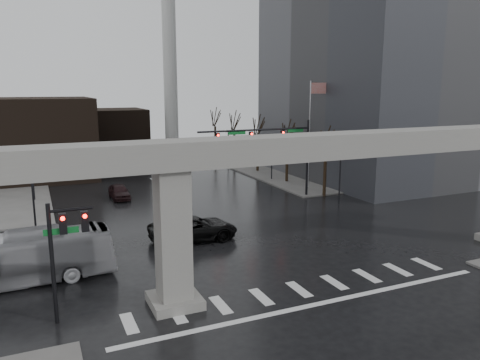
{
  "coord_description": "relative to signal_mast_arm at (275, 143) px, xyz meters",
  "views": [
    {
      "loc": [
        -13.18,
        -22.36,
        11.29
      ],
      "look_at": [
        0.71,
        8.87,
        4.5
      ],
      "focal_mm": 35.0,
      "sensor_mm": 36.0,
      "label": 1
    }
  ],
  "objects": [
    {
      "name": "lamp_left_1",
      "position": [
        -22.49,
        9.2,
        -2.36
      ],
      "size": [
        1.22,
        0.32,
        5.11
      ],
      "color": "black",
      "rests_on": "ground"
    },
    {
      "name": "lamp_left_2",
      "position": [
        -22.49,
        23.2,
        -2.36
      ],
      "size": [
        1.22,
        0.32,
        5.11
      ],
      "color": "black",
      "rests_on": "ground"
    },
    {
      "name": "office_tower",
      "position": [
        19.01,
        7.2,
        15.17
      ],
      "size": [
        22.0,
        26.0,
        42.0
      ],
      "primitive_type": "cube",
      "color": "slate",
      "rests_on": "ground"
    },
    {
      "name": "signal_mast_arm",
      "position": [
        0.0,
        0.0,
        0.0
      ],
      "size": [
        12.12,
        0.43,
        8.0
      ],
      "color": "black",
      "rests_on": "ground"
    },
    {
      "name": "flagpole_assembly",
      "position": [
        6.3,
        3.2,
        1.7
      ],
      "size": [
        2.06,
        0.12,
        12.0
      ],
      "color": "silver",
      "rests_on": "ground"
    },
    {
      "name": "tree_right_4",
      "position": [
        5.54,
        31.22,
        -2.79
      ],
      "size": [
        1.12,
        1.69,
        8.19
      ],
      "color": "black",
      "rests_on": "ground"
    },
    {
      "name": "elevated_guideway",
      "position": [
        -7.73,
        -18.8,
        1.05
      ],
      "size": [
        48.0,
        2.6,
        8.7
      ],
      "color": "gray",
      "rests_on": "ground"
    },
    {
      "name": "lamp_right_1",
      "position": [
        4.51,
        9.2,
        -2.36
      ],
      "size": [
        1.22,
        0.32,
        5.11
      ],
      "color": "black",
      "rests_on": "ground"
    },
    {
      "name": "smokestack",
      "position": [
        -2.99,
        27.2,
        7.52
      ],
      "size": [
        3.6,
        3.6,
        30.0
      ],
      "color": "silver",
      "rests_on": "ground"
    },
    {
      "name": "tree_right_1",
      "position": [
        5.54,
        7.22,
        -2.98
      ],
      "size": [
        1.09,
        1.61,
        7.67
      ],
      "color": "black",
      "rests_on": "ground"
    },
    {
      "name": "far_car",
      "position": [
        -14.48,
        6.76,
        -5.08
      ],
      "size": [
        1.83,
        4.4,
        1.49
      ],
      "primitive_type": "imported",
      "rotation": [
        0.0,
        0.0,
        0.02
      ],
      "color": "black",
      "rests_on": "ground"
    },
    {
      "name": "building_far_mid",
      "position": [
        -10.99,
        33.2,
        -1.83
      ],
      "size": [
        10.0,
        10.0,
        8.0
      ],
      "primitive_type": "cube",
      "color": "black",
      "rests_on": "ground"
    },
    {
      "name": "lamp_left_0",
      "position": [
        -22.49,
        -4.8,
        -2.36
      ],
      "size": [
        1.22,
        0.32,
        5.11
      ],
      "color": "black",
      "rests_on": "ground"
    },
    {
      "name": "city_bus",
      "position": [
        -23.66,
        -12.54,
        -4.28
      ],
      "size": [
        11.15,
        2.85,
        3.09
      ],
      "primitive_type": "imported",
      "rotation": [
        0.0,
        0.0,
        1.59
      ],
      "color": "#AFAFB4",
      "rests_on": "ground"
    },
    {
      "name": "pickup_truck",
      "position": [
        -11.72,
        -9.05,
        -4.91
      ],
      "size": [
        6.71,
        3.23,
        1.84
      ],
      "primitive_type": "imported",
      "rotation": [
        0.0,
        0.0,
        1.55
      ],
      "color": "black",
      "rests_on": "ground"
    },
    {
      "name": "lamp_right_2",
      "position": [
        4.51,
        23.2,
        -2.36
      ],
      "size": [
        1.22,
        0.32,
        5.11
      ],
      "color": "black",
      "rests_on": "ground"
    },
    {
      "name": "building_far_left",
      "position": [
        -22.99,
        23.2,
        -0.83
      ],
      "size": [
        16.0,
        14.0,
        10.0
      ],
      "primitive_type": "cube",
      "color": "black",
      "rests_on": "ground"
    },
    {
      "name": "ground",
      "position": [
        -8.99,
        -18.8,
        -5.83
      ],
      "size": [
        160.0,
        160.0,
        0.0
      ],
      "primitive_type": "plane",
      "color": "black",
      "rests_on": "ground"
    },
    {
      "name": "tree_right_0",
      "position": [
        5.54,
        -0.78,
        -3.04
      ],
      "size": [
        1.09,
        1.58,
        7.5
      ],
      "color": "black",
      "rests_on": "ground"
    },
    {
      "name": "lamp_right_0",
      "position": [
        4.51,
        -4.8,
        -2.36
      ],
      "size": [
        1.22,
        0.32,
        5.11
      ],
      "color": "black",
      "rests_on": "ground"
    },
    {
      "name": "sidewalk_ne",
      "position": [
        17.01,
        17.2,
        -5.75
      ],
      "size": [
        28.0,
        36.0,
        0.15
      ],
      "primitive_type": "cube",
      "color": "slate",
      "rests_on": "ground"
    },
    {
      "name": "tree_right_3",
      "position": [
        5.54,
        23.22,
        -2.85
      ],
      "size": [
        1.11,
        1.66,
        8.02
      ],
      "color": "black",
      "rests_on": "ground"
    },
    {
      "name": "tree_right_2",
      "position": [
        5.54,
        15.22,
        -2.91
      ],
      "size": [
        1.1,
        1.63,
        7.85
      ],
      "color": "black",
      "rests_on": "ground"
    },
    {
      "name": "signal_left_pole",
      "position": [
        -21.24,
        -18.3,
        -1.76
      ],
      "size": [
        2.3,
        0.3,
        6.0
      ],
      "color": "black",
      "rests_on": "ground"
    }
  ]
}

